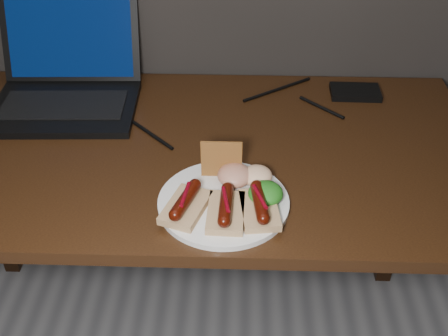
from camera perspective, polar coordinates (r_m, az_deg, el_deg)
The scene contains 12 objects.
desk at distance 1.35m, azimuth -4.55°, elevation -0.81°, with size 1.40×0.70×0.75m.
laptop at distance 1.50m, azimuth -15.72°, elevation 8.51°, with size 0.37×0.35×0.25m.
hard_drive at distance 1.53m, azimuth 13.19°, elevation 7.51°, with size 0.13×0.08×0.02m, color black.
desk_cables at distance 1.43m, azimuth -3.72°, elevation 6.07°, with size 0.82×0.35×0.01m.
plate at distance 1.13m, azimuth -0.05°, elevation -3.52°, with size 0.26×0.26×0.01m, color silver.
bread_sausage_left at distance 1.09m, azimuth -3.92°, elevation -3.66°, with size 0.10×0.13×0.04m.
bread_sausage_center at distance 1.08m, azimuth 0.18°, elevation -4.19°, with size 0.07×0.12×0.04m.
bread_sausage_right at distance 1.08m, azimuth 3.63°, elevation -3.91°, with size 0.08×0.12×0.04m.
crispbread at distance 1.16m, azimuth -0.26°, elevation 0.90°, with size 0.09×0.01×0.09m, color #AF682F.
salad_greens at distance 1.11m, azimuth 4.25°, elevation -2.58°, with size 0.07×0.07×0.04m, color #165C12.
salsa_mound at distance 1.15m, azimuth 1.09°, elevation -0.74°, with size 0.07×0.07×0.04m, color #9E0F15.
coleslaw_mound at distance 1.16m, azimuth 3.36°, elevation -0.80°, with size 0.06×0.06×0.04m, color beige.
Camera 1 is at (0.14, 0.32, 1.49)m, focal length 45.00 mm.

